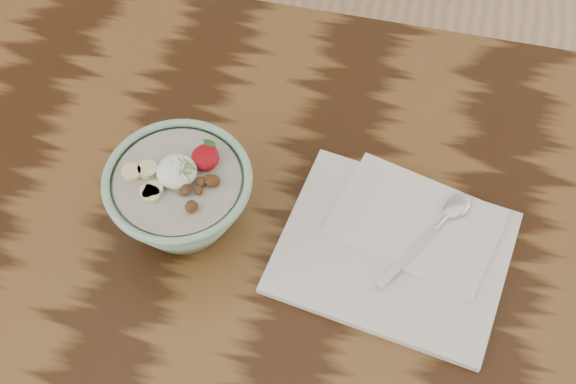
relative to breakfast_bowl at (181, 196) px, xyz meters
The scene contains 4 objects.
table 22.84cm from the breakfast_bowl, 22.24° to the right, with size 160.00×90.00×75.00cm.
breakfast_bowl is the anchor object (origin of this frame).
napkin 26.07cm from the breakfast_bowl, ahead, with size 28.96×25.12×1.60cm.
spoon 31.16cm from the breakfast_bowl, 11.36° to the left, with size 10.18×15.29×0.87cm.
Camera 1 is at (6.97, -38.98, 158.44)cm, focal length 50.00 mm.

